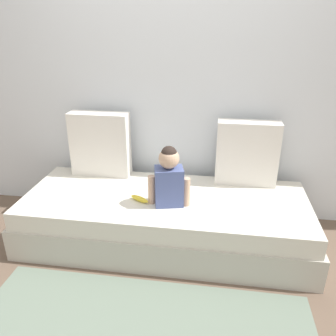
% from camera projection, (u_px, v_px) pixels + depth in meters
% --- Properties ---
extents(ground_plane, '(12.00, 12.00, 0.00)m').
position_uv_depth(ground_plane, '(165.00, 240.00, 2.89)').
color(ground_plane, brown).
extents(back_wall, '(5.51, 0.10, 2.44)m').
position_uv_depth(back_wall, '(176.00, 81.00, 2.94)').
color(back_wall, silver).
rests_on(back_wall, ground).
extents(couch, '(2.31, 0.91, 0.41)m').
position_uv_depth(couch, '(165.00, 219.00, 2.81)').
color(couch, beige).
rests_on(couch, ground).
extents(throw_pillow_left, '(0.52, 0.16, 0.57)m').
position_uv_depth(throw_pillow_left, '(100.00, 144.00, 3.03)').
color(throw_pillow_left, silver).
rests_on(throw_pillow_left, couch).
extents(throw_pillow_right, '(0.51, 0.16, 0.54)m').
position_uv_depth(throw_pillow_right, '(247.00, 153.00, 2.86)').
color(throw_pillow_right, silver).
rests_on(throw_pillow_right, couch).
extents(toddler, '(0.32, 0.20, 0.47)m').
position_uv_depth(toddler, '(169.00, 177.00, 2.54)').
color(toddler, '#4C5B93').
rests_on(toddler, couch).
extents(banana, '(0.17, 0.12, 0.04)m').
position_uv_depth(banana, '(140.00, 199.00, 2.66)').
color(banana, yellow).
rests_on(banana, couch).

